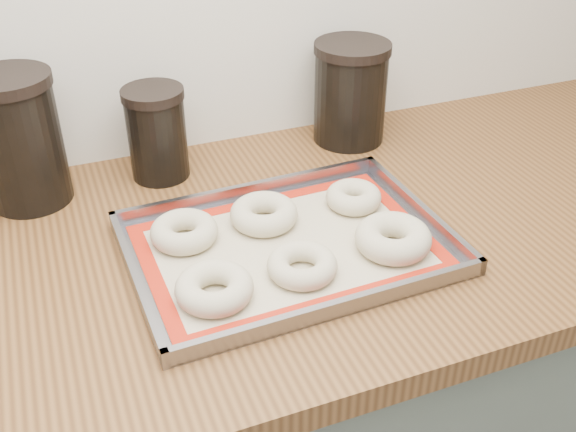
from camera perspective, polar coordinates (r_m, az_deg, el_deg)
name	(u,v)px	position (r m, az deg, el deg)	size (l,w,h in m)	color
countertop	(264,244)	(1.04, -2.06, -2.36)	(3.06, 0.68, 0.04)	brown
baking_tray	(288,246)	(0.99, 0.00, -2.56)	(0.47, 0.34, 0.03)	gray
baking_mat	(288,247)	(0.99, 0.00, -2.66)	(0.43, 0.30, 0.00)	#C6B793
bagel_front_left	(214,288)	(0.90, -6.26, -6.08)	(0.10, 0.10, 0.03)	beige
bagel_front_mid	(302,265)	(0.93, 1.20, -4.19)	(0.10, 0.10, 0.03)	beige
bagel_front_right	(393,238)	(0.99, 8.89, -1.86)	(0.11, 0.11, 0.04)	beige
bagel_back_left	(184,232)	(1.01, -8.79, -1.31)	(0.10, 0.10, 0.03)	beige
bagel_back_mid	(264,214)	(1.04, -2.06, 0.19)	(0.10, 0.10, 0.03)	beige
bagel_back_right	(354,197)	(1.08, 5.57, 1.61)	(0.09, 0.09, 0.03)	beige
canister_left	(20,140)	(1.14, -21.76, 6.01)	(0.14, 0.14, 0.22)	black
canister_mid	(157,133)	(1.17, -11.04, 6.90)	(0.10, 0.10, 0.16)	black
canister_right	(350,92)	(1.27, 5.30, 10.39)	(0.14, 0.14, 0.19)	black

